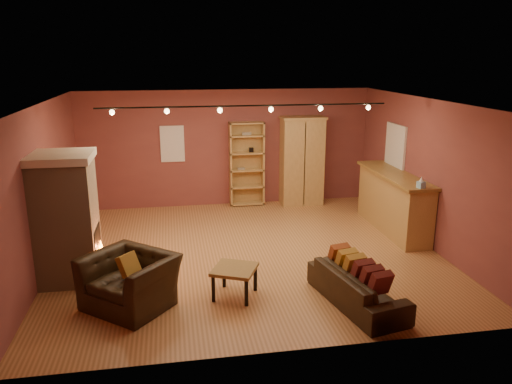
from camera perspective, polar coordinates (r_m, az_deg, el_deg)
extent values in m
plane|color=#9E6538|center=(9.43, -0.91, -6.97)|extent=(7.00, 7.00, 0.00)
plane|color=brown|center=(8.75, -0.99, 10.22)|extent=(7.00, 7.00, 0.00)
cube|color=brown|center=(12.14, -3.34, 5.01)|extent=(7.00, 0.02, 2.80)
cube|color=brown|center=(9.15, -23.16, 0.28)|extent=(0.02, 6.50, 2.80)
cube|color=brown|center=(10.13, 19.03, 2.06)|extent=(0.02, 6.50, 2.80)
cube|color=tan|center=(8.60, -20.82, -3.19)|extent=(0.90, 0.90, 2.00)
cube|color=#EBE2C4|center=(8.34, -21.52, 3.73)|extent=(0.98, 0.98, 0.12)
cube|color=black|center=(8.66, -17.90, -5.61)|extent=(0.10, 0.65, 0.55)
cone|color=orange|center=(8.69, -17.44, -6.33)|extent=(0.10, 0.10, 0.22)
cube|color=white|center=(12.02, -9.54, 5.45)|extent=(0.56, 0.04, 0.86)
cube|color=tan|center=(12.25, -1.17, 3.33)|extent=(0.84, 0.04, 2.04)
cube|color=tan|center=(12.06, -2.94, 3.12)|extent=(0.04, 0.33, 2.04)
cube|color=tan|center=(12.18, 0.79, 3.26)|extent=(0.04, 0.33, 2.04)
cube|color=gray|center=(12.12, -1.71, 2.65)|extent=(0.18, 0.12, 0.05)
cube|color=black|center=(12.07, -0.55, 4.81)|extent=(0.10, 0.10, 0.12)
cube|color=tan|center=(12.36, -1.04, -1.26)|extent=(0.84, 0.33, 0.04)
cube|color=tan|center=(12.25, -1.05, 0.64)|extent=(0.84, 0.33, 0.04)
cube|color=tan|center=(12.15, -1.06, 2.55)|extent=(0.84, 0.33, 0.03)
cube|color=tan|center=(12.06, -1.07, 4.49)|extent=(0.84, 0.33, 0.04)
cube|color=tan|center=(11.99, -1.08, 6.45)|extent=(0.84, 0.33, 0.04)
cube|color=tan|center=(11.94, -1.09, 7.90)|extent=(0.84, 0.33, 0.04)
cube|color=tan|center=(12.28, 5.25, 3.44)|extent=(1.01, 0.55, 2.10)
cube|color=olive|center=(12.02, 5.58, 3.17)|extent=(0.02, 0.01, 2.00)
cube|color=tan|center=(12.10, 5.38, 8.46)|extent=(1.07, 0.61, 0.06)
cube|color=tan|center=(10.83, 15.42, -1.26)|extent=(0.56, 2.46, 1.17)
cube|color=olive|center=(10.67, 15.65, 1.91)|extent=(0.68, 2.58, 0.06)
cube|color=#91C8E9|center=(9.62, 18.35, 0.82)|extent=(0.16, 0.16, 0.13)
cone|color=white|center=(9.59, 18.40, 1.48)|extent=(0.08, 0.08, 0.10)
cube|color=white|center=(11.28, 15.64, 4.95)|extent=(0.05, 0.90, 1.00)
imported|color=black|center=(7.64, 11.49, -10.01)|extent=(0.90, 1.89, 0.71)
cube|color=#5C1F1B|center=(7.14, 14.01, -10.07)|extent=(0.34, 0.29, 0.36)
cube|color=#5C1F1B|center=(7.30, 13.00, -9.41)|extent=(0.34, 0.29, 0.36)
cube|color=#5C1F1B|center=(7.47, 12.04, -8.78)|extent=(0.34, 0.29, 0.36)
cube|color=#AE7D2C|center=(7.63, 11.12, -8.17)|extent=(0.34, 0.29, 0.36)
cube|color=#AE7D2C|center=(7.80, 10.25, -7.59)|extent=(0.34, 0.29, 0.36)
cube|color=#9B451F|center=(7.97, 9.41, -7.03)|extent=(0.34, 0.29, 0.36)
imported|color=black|center=(7.59, -14.29, -8.95)|extent=(1.42, 1.38, 1.05)
cube|color=#AE7D2C|center=(7.54, -14.35, -8.04)|extent=(0.37, 0.38, 0.34)
cube|color=olive|center=(7.69, -2.47, -8.81)|extent=(0.82, 0.82, 0.05)
cube|color=black|center=(7.53, -4.17, -11.38)|extent=(0.05, 0.05, 0.41)
cube|color=black|center=(7.59, -0.22, -11.10)|extent=(0.05, 0.05, 0.41)
cube|color=black|center=(7.99, -4.55, -9.72)|extent=(0.05, 0.05, 0.41)
cube|color=black|center=(8.05, -0.85, -9.48)|extent=(0.05, 0.05, 0.41)
cylinder|color=black|center=(8.96, -1.19, 9.83)|extent=(5.20, 0.03, 0.03)
sphere|color=#FFD88C|center=(8.92, -16.14, 8.75)|extent=(0.09, 0.09, 0.09)
sphere|color=#FFD88C|center=(8.86, -10.15, 9.08)|extent=(0.09, 0.09, 0.09)
sphere|color=#FFD88C|center=(8.91, -4.15, 9.30)|extent=(0.09, 0.09, 0.09)
sphere|color=#FFD88C|center=(9.05, 1.73, 9.43)|extent=(0.09, 0.09, 0.09)
sphere|color=#FFD88C|center=(9.27, 7.39, 9.46)|extent=(0.09, 0.09, 0.09)
sphere|color=#FFD88C|center=(9.58, 12.72, 9.41)|extent=(0.09, 0.09, 0.09)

